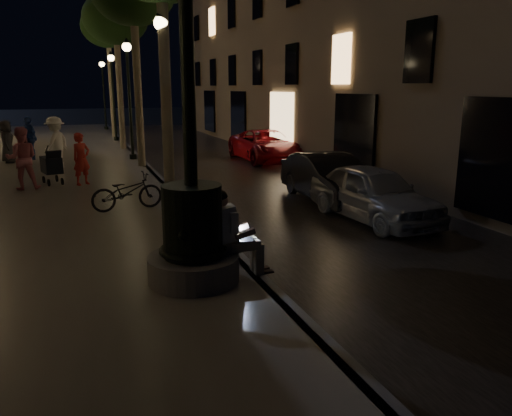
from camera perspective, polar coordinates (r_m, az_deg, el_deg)
name	(u,v)px	position (r m, az deg, el deg)	size (l,w,h in m)	color
ground	(144,167)	(20.51, -12.67, 4.60)	(120.00, 120.00, 0.00)	black
cobble_lane	(216,163)	(21.10, -4.55, 5.16)	(6.00, 45.00, 0.02)	black
promenade	(35,170)	(20.38, -23.91, 4.00)	(8.00, 45.00, 0.20)	#68625C
curb_strip	(144,164)	(20.50, -12.69, 4.88)	(0.25, 45.00, 0.20)	#59595B
fountain_lamppost	(192,217)	(7.53, -7.30, -1.01)	(1.40, 1.40, 5.21)	#59595B
seated_man_laptop	(232,231)	(7.75, -2.81, -2.64)	(1.02, 0.35, 1.39)	tan
tree_third	(115,20)	(25.40, -15.77, 20.02)	(3.00, 3.00, 7.20)	#6B604C
tree_far	(107,27)	(31.38, -16.61, 19.19)	(3.00, 3.00, 7.50)	#6B604C
lamp_curb_a	(163,82)	(13.31, -10.53, 13.99)	(0.36, 0.36, 4.81)	black
lamp_curb_b	(129,84)	(21.24, -14.34, 13.59)	(0.36, 0.36, 4.81)	black
lamp_curb_c	(113,85)	(29.20, -16.06, 13.38)	(0.36, 0.36, 4.81)	black
lamp_curb_d	(103,85)	(37.18, -17.05, 13.26)	(0.36, 0.36, 4.81)	black
stroller	(52,165)	(16.50, -22.33, 4.56)	(0.68, 1.17, 1.18)	black
car_front	(373,193)	(12.13, 13.26, 1.65)	(1.55, 3.86, 1.32)	#9B9FA2
car_second	(329,178)	(14.00, 8.31, 3.44)	(1.39, 3.99, 1.31)	black
car_third	(266,146)	(21.59, 1.17, 7.14)	(2.20, 4.76, 1.32)	maroon
pedestrian_red	(81,159)	(16.05, -19.33, 5.31)	(0.58, 0.38, 1.58)	red
pedestrian_pink	(22,158)	(15.96, -25.17, 5.15)	(0.88, 0.68, 1.81)	#CE6D7E
pedestrian_white	(56,143)	(19.67, -21.90, 6.94)	(1.21, 0.70, 1.88)	white
pedestrian_blue	(29,138)	(22.53, -24.48, 7.27)	(1.03, 0.43, 1.75)	#284693
pedestrian_dark	(7,142)	(22.00, -26.57, 6.80)	(0.81, 0.53, 1.66)	#333237
bicycle	(127,192)	(12.43, -14.53, 1.81)	(0.59, 1.70, 0.90)	black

